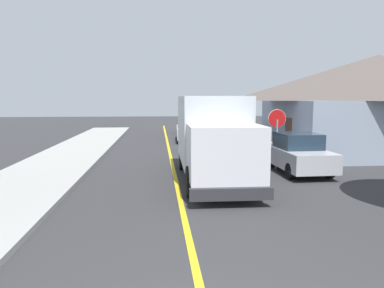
{
  "coord_description": "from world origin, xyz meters",
  "views": [
    {
      "loc": [
        -0.66,
        -3.65,
        3.11
      ],
      "look_at": [
        0.62,
        9.87,
        1.4
      ],
      "focal_mm": 33.81,
      "sensor_mm": 36.0,
      "label": 1
    }
  ],
  "objects": [
    {
      "name": "box_truck",
      "position": [
        1.44,
        10.03,
        1.77
      ],
      "size": [
        2.49,
        7.21,
        3.2
      ],
      "color": "silver",
      "rests_on": "ground"
    },
    {
      "name": "centre_line_yellow",
      "position": [
        0.0,
        10.0,
        0.0
      ],
      "size": [
        0.16,
        56.0,
        0.01
      ],
      "primitive_type": "cube",
      "color": "gold",
      "rests_on": "ground"
    },
    {
      "name": "parked_car_near",
      "position": [
        2.0,
        16.34,
        0.79
      ],
      "size": [
        1.9,
        4.44,
        1.67
      ],
      "color": "#B7B7BC",
      "rests_on": "ground"
    },
    {
      "name": "parked_car_far",
      "position": [
        2.28,
        28.48,
        0.79
      ],
      "size": [
        1.98,
        4.47,
        1.67
      ],
      "color": "black",
      "rests_on": "ground"
    },
    {
      "name": "house_across_street",
      "position": [
        11.8,
        16.05,
        2.92
      ],
      "size": [
        12.09,
        8.83,
        5.57
      ],
      "color": "#939EB2",
      "rests_on": "ground"
    },
    {
      "name": "stop_sign",
      "position": [
        4.52,
        11.69,
        1.86
      ],
      "size": [
        0.8,
        0.1,
        2.65
      ],
      "color": "gray",
      "rests_on": "ground"
    },
    {
      "name": "parked_van_across",
      "position": [
        5.2,
        11.08,
        0.79
      ],
      "size": [
        1.91,
        4.44,
        1.67
      ],
      "color": "#B7B7BC",
      "rests_on": "ground"
    },
    {
      "name": "parked_car_mid",
      "position": [
        1.63,
        22.76,
        0.79
      ],
      "size": [
        1.96,
        4.46,
        1.67
      ],
      "color": "silver",
      "rests_on": "ground"
    }
  ]
}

